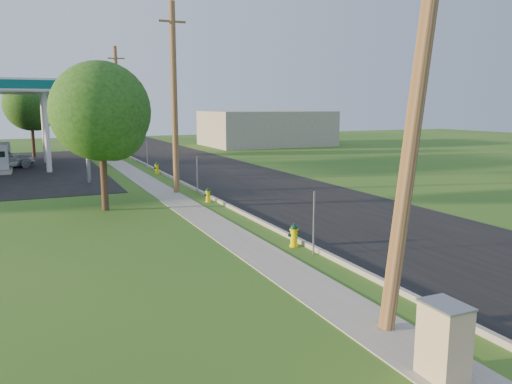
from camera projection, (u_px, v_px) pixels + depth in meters
ground_plane at (396, 304)px, 11.68m from camera, size 140.00×140.00×0.00m
road at (329, 209)px, 22.48m from camera, size 8.00×120.00×0.02m
curb at (247, 215)px, 20.85m from camera, size 0.15×120.00×0.15m
sidewalk at (208, 220)px, 20.15m from camera, size 1.50×120.00×0.03m
utility_pole_near at (417, 94)px, 9.72m from camera, size 1.40×0.32×9.48m
utility_pole_mid at (174, 99)px, 25.87m from camera, size 1.40×0.32×9.80m
utility_pole_far at (118, 103)px, 42.06m from camera, size 1.40×0.32×9.50m
sign_post_near at (314, 223)px, 15.38m from camera, size 0.05×0.04×2.00m
sign_post_mid at (197, 176)px, 25.98m from camera, size 0.05×0.04×2.00m
sign_post_far at (147, 155)px, 36.94m from camera, size 0.05×0.04×2.00m
fuel_pump_ne at (2, 162)px, 34.66m from camera, size 1.20×3.20×1.90m
fuel_pump_se at (4, 157)px, 38.25m from camera, size 1.20×3.20×1.90m
price_pylon at (84, 91)px, 29.15m from camera, size 0.34×2.04×6.85m
distant_building at (266, 128)px, 59.06m from camera, size 14.00×10.00×4.00m
tree_verge at (103, 115)px, 21.47m from camera, size 4.29×4.29×6.50m
tree_lot at (32, 107)px, 44.45m from camera, size 4.65×4.65×7.04m
hydrant_near at (294, 235)px, 16.36m from camera, size 0.40×0.36×0.78m
hydrant_mid at (208, 195)px, 23.98m from camera, size 0.37×0.33×0.71m
hydrant_far at (157, 168)px, 34.02m from camera, size 0.43×0.38×0.82m
utility_cabinet at (444, 342)px, 8.33m from camera, size 0.61×0.79×1.35m
car_silver at (0, 158)px, 36.81m from camera, size 4.95×3.13×1.57m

